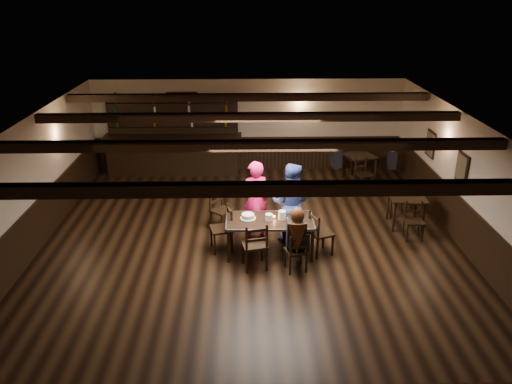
{
  "coord_description": "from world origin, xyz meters",
  "views": [
    {
      "loc": [
        -0.1,
        -9.28,
        5.17
      ],
      "look_at": [
        0.11,
        0.2,
        1.22
      ],
      "focal_mm": 35.0,
      "sensor_mm": 36.0,
      "label": 1
    }
  ],
  "objects_px": {
    "man_blue": "(290,203)",
    "cake": "(248,216)",
    "dining_table": "(270,223)",
    "bar_counter": "(174,149)",
    "chair_near_left": "(255,243)",
    "chair_near_right": "(297,250)",
    "woman_pink": "(255,201)"
  },
  "relations": [
    {
      "from": "man_blue",
      "to": "cake",
      "type": "xyz_separation_m",
      "value": [
        -0.9,
        -0.46,
        -0.09
      ]
    },
    {
      "from": "dining_table",
      "to": "cake",
      "type": "bearing_deg",
      "value": 170.93
    },
    {
      "from": "bar_counter",
      "to": "chair_near_left",
      "type": "bearing_deg",
      "value": -67.65
    },
    {
      "from": "chair_near_right",
      "to": "woman_pink",
      "type": "relative_size",
      "value": 0.46
    },
    {
      "from": "chair_near_right",
      "to": "cake",
      "type": "height_order",
      "value": "cake"
    },
    {
      "from": "chair_near_right",
      "to": "woman_pink",
      "type": "distance_m",
      "value": 1.68
    },
    {
      "from": "chair_near_right",
      "to": "bar_counter",
      "type": "relative_size",
      "value": 0.21
    },
    {
      "from": "chair_near_right",
      "to": "man_blue",
      "type": "distance_m",
      "value": 1.36
    },
    {
      "from": "man_blue",
      "to": "cake",
      "type": "height_order",
      "value": "man_blue"
    },
    {
      "from": "dining_table",
      "to": "chair_near_left",
      "type": "height_order",
      "value": "chair_near_left"
    },
    {
      "from": "chair_near_right",
      "to": "man_blue",
      "type": "xyz_separation_m",
      "value": [
        -0.03,
        1.3,
        0.4
      ]
    },
    {
      "from": "chair_near_right",
      "to": "cake",
      "type": "distance_m",
      "value": 1.3
    },
    {
      "from": "cake",
      "to": "bar_counter",
      "type": "height_order",
      "value": "bar_counter"
    },
    {
      "from": "chair_near_right",
      "to": "chair_near_left",
      "type": "bearing_deg",
      "value": 172.59
    },
    {
      "from": "man_blue",
      "to": "bar_counter",
      "type": "xyz_separation_m",
      "value": [
        -3.04,
        4.33,
        -0.16
      ]
    },
    {
      "from": "dining_table",
      "to": "woman_pink",
      "type": "bearing_deg",
      "value": 114.13
    },
    {
      "from": "chair_near_left",
      "to": "man_blue",
      "type": "bearing_deg",
      "value": 57.33
    },
    {
      "from": "dining_table",
      "to": "woman_pink",
      "type": "distance_m",
      "value": 0.74
    },
    {
      "from": "man_blue",
      "to": "woman_pink",
      "type": "bearing_deg",
      "value": 7.04
    },
    {
      "from": "chair_near_left",
      "to": "chair_near_right",
      "type": "xyz_separation_m",
      "value": [
        0.8,
        -0.1,
        -0.1
      ]
    },
    {
      "from": "woman_pink",
      "to": "bar_counter",
      "type": "height_order",
      "value": "bar_counter"
    },
    {
      "from": "woman_pink",
      "to": "man_blue",
      "type": "height_order",
      "value": "woman_pink"
    },
    {
      "from": "dining_table",
      "to": "cake",
      "type": "height_order",
      "value": "cake"
    },
    {
      "from": "chair_near_right",
      "to": "bar_counter",
      "type": "distance_m",
      "value": 6.42
    },
    {
      "from": "woman_pink",
      "to": "bar_counter",
      "type": "xyz_separation_m",
      "value": [
        -2.28,
        4.21,
        -0.17
      ]
    },
    {
      "from": "chair_near_right",
      "to": "man_blue",
      "type": "bearing_deg",
      "value": 91.46
    },
    {
      "from": "man_blue",
      "to": "bar_counter",
      "type": "relative_size",
      "value": 0.45
    },
    {
      "from": "woman_pink",
      "to": "dining_table",
      "type": "bearing_deg",
      "value": 96.89
    },
    {
      "from": "chair_near_right",
      "to": "dining_table",
      "type": "bearing_deg",
      "value": 122.64
    },
    {
      "from": "woman_pink",
      "to": "cake",
      "type": "height_order",
      "value": "woman_pink"
    },
    {
      "from": "chair_near_left",
      "to": "woman_pink",
      "type": "relative_size",
      "value": 0.56
    },
    {
      "from": "man_blue",
      "to": "bar_counter",
      "type": "height_order",
      "value": "bar_counter"
    }
  ]
}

